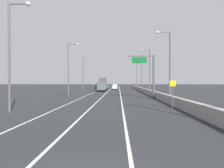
% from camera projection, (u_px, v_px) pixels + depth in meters
% --- Properties ---
extents(ground_plane, '(320.00, 320.00, 0.00)m').
position_uv_depth(ground_plane, '(115.00, 91.00, 69.68)').
color(ground_plane, '#26282B').
extents(lane_stripe_left, '(0.16, 130.00, 0.00)m').
position_uv_depth(lane_stripe_left, '(95.00, 92.00, 60.84)').
color(lane_stripe_left, silver).
rests_on(lane_stripe_left, ground_plane).
extents(lane_stripe_center, '(0.16, 130.00, 0.00)m').
position_uv_depth(lane_stripe_center, '(107.00, 92.00, 60.74)').
color(lane_stripe_center, silver).
rests_on(lane_stripe_center, ground_plane).
extents(lane_stripe_right, '(0.16, 130.00, 0.00)m').
position_uv_depth(lane_stripe_right, '(120.00, 92.00, 60.64)').
color(lane_stripe_right, silver).
rests_on(lane_stripe_right, ground_plane).
extents(jersey_barrier_right, '(0.60, 120.00, 1.10)m').
position_uv_depth(jersey_barrier_right, '(150.00, 93.00, 45.45)').
color(jersey_barrier_right, gray).
rests_on(jersey_barrier_right, ground_plane).
extents(overhead_sign_gantry, '(4.68, 0.36, 7.50)m').
position_uv_depth(overhead_sign_gantry, '(149.00, 71.00, 37.71)').
color(overhead_sign_gantry, '#47474C').
rests_on(overhead_sign_gantry, ground_plane).
extents(speed_advisory_sign, '(0.60, 0.11, 3.00)m').
position_uv_depth(speed_advisory_sign, '(173.00, 92.00, 23.25)').
color(speed_advisory_sign, '#4C4C51').
rests_on(speed_advisory_sign, ground_plane).
extents(lamp_post_right_second, '(2.14, 0.44, 10.38)m').
position_uv_depth(lamp_post_right_second, '(168.00, 61.00, 32.15)').
color(lamp_post_right_second, '#4C4C51').
rests_on(lamp_post_right_second, ground_plane).
extents(lamp_post_right_third, '(2.14, 0.44, 10.38)m').
position_uv_depth(lamp_post_right_third, '(149.00, 68.00, 50.41)').
color(lamp_post_right_third, '#4C4C51').
rests_on(lamp_post_right_third, ground_plane).
extents(lamp_post_right_fourth, '(2.14, 0.44, 10.38)m').
position_uv_depth(lamp_post_right_fourth, '(141.00, 72.00, 68.66)').
color(lamp_post_right_fourth, '#4C4C51').
rests_on(lamp_post_right_fourth, ground_plane).
extents(lamp_post_right_fifth, '(2.14, 0.44, 10.38)m').
position_uv_depth(lamp_post_right_fifth, '(136.00, 74.00, 86.91)').
color(lamp_post_right_fifth, '#4C4C51').
rests_on(lamp_post_right_fifth, ground_plane).
extents(lamp_post_left_near, '(2.14, 0.44, 10.38)m').
position_uv_depth(lamp_post_left_near, '(12.00, 49.00, 20.41)').
color(lamp_post_left_near, '#4C4C51').
rests_on(lamp_post_left_near, ground_plane).
extents(lamp_post_left_mid, '(2.14, 0.44, 10.38)m').
position_uv_depth(lamp_post_left_mid, '(70.00, 66.00, 42.30)').
color(lamp_post_left_mid, '#4C4C51').
rests_on(lamp_post_left_mid, ground_plane).
extents(lamp_post_left_far, '(2.14, 0.44, 10.38)m').
position_uv_depth(lamp_post_left_far, '(84.00, 71.00, 64.22)').
color(lamp_post_left_far, '#4C4C51').
rests_on(lamp_post_left_far, ground_plane).
extents(car_green_0, '(1.98, 4.10, 1.94)m').
position_uv_depth(car_green_0, '(107.00, 86.00, 85.86)').
color(car_green_0, '#196033').
rests_on(car_green_0, ground_plane).
extents(car_white_1, '(1.87, 4.73, 1.87)m').
position_uv_depth(car_white_1, '(115.00, 87.00, 80.72)').
color(car_white_1, white).
rests_on(car_white_1, ground_plane).
extents(car_black_2, '(1.98, 4.72, 1.93)m').
position_uv_depth(car_black_2, '(98.00, 87.00, 84.26)').
color(car_black_2, black).
rests_on(car_black_2, ground_plane).
extents(box_truck, '(2.49, 8.49, 4.03)m').
position_uv_depth(box_truck, '(102.00, 85.00, 65.02)').
color(box_truck, '#4C4C51').
rests_on(box_truck, ground_plane).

